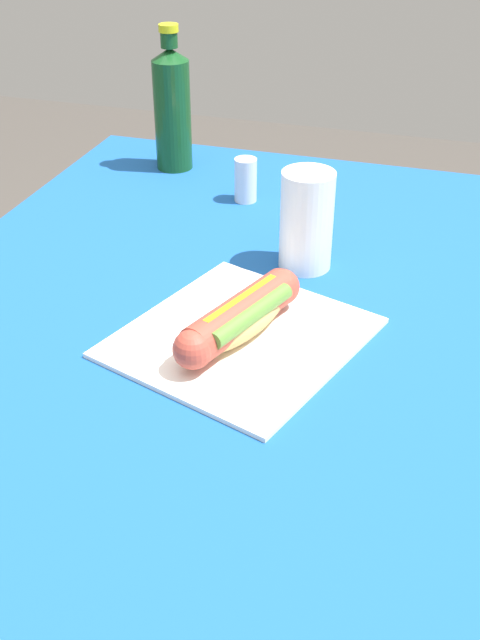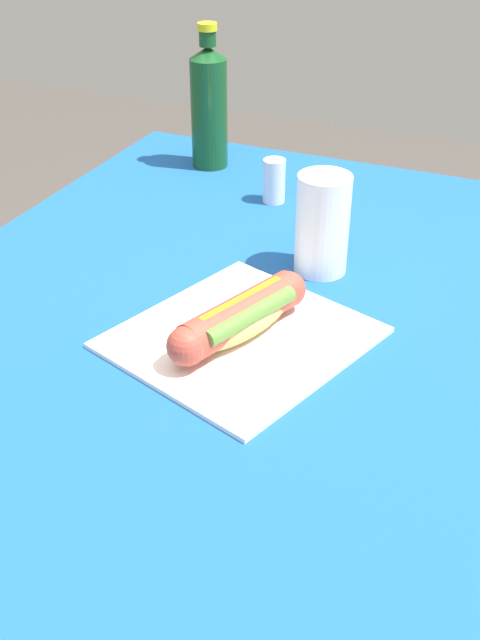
# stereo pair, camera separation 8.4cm
# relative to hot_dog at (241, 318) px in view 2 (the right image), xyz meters

# --- Properties ---
(dining_table) EXTENTS (1.22, 1.00, 0.76)m
(dining_table) POSITION_rel_hot_dog_xyz_m (-0.00, 0.05, -0.15)
(dining_table) COLOR brown
(dining_table) RESTS_ON ground
(paper_wrapper) EXTENTS (0.34, 0.32, 0.01)m
(paper_wrapper) POSITION_rel_hot_dog_xyz_m (-0.00, -0.00, -0.03)
(paper_wrapper) COLOR white
(paper_wrapper) RESTS_ON dining_table
(hot_dog) EXTENTS (0.20, 0.11, 0.05)m
(hot_dog) POSITION_rel_hot_dog_xyz_m (0.00, 0.00, 0.00)
(hot_dog) COLOR tan
(hot_dog) RESTS_ON paper_wrapper
(soda_bottle) EXTENTS (0.06, 0.06, 0.24)m
(soda_bottle) POSITION_rel_hot_dog_xyz_m (-0.49, -0.27, 0.07)
(soda_bottle) COLOR #14471E
(soda_bottle) RESTS_ON dining_table
(drinking_cup) EXTENTS (0.07, 0.07, 0.14)m
(drinking_cup) POSITION_rel_hot_dog_xyz_m (-0.20, 0.03, 0.03)
(drinking_cup) COLOR white
(drinking_cup) RESTS_ON dining_table
(salt_shaker) EXTENTS (0.04, 0.04, 0.07)m
(salt_shaker) POSITION_rel_hot_dog_xyz_m (-0.39, -0.11, 0.00)
(salt_shaker) COLOR silver
(salt_shaker) RESTS_ON dining_table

